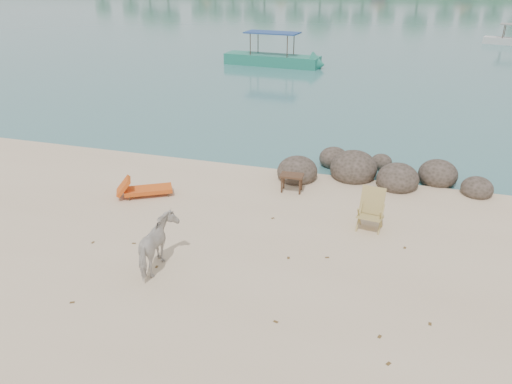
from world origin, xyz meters
TOP-DOWN VIEW (x-y plane):
  - water at (0.00, 90.00)m, footprint 400.00×400.00m
  - boulders at (2.72, 6.10)m, footprint 6.51×3.01m
  - cow at (-1.35, -0.57)m, footprint 0.84×1.49m
  - side_table at (0.52, 4.37)m, footprint 0.70×0.47m
  - lounge_chair at (-3.48, 2.87)m, footprint 1.80×1.40m
  - deck_chair at (2.99, 2.67)m, footprint 0.76×0.82m
  - boat_near at (-5.60, 24.40)m, footprint 7.44×2.26m
  - dead_leaves at (0.76, -0.19)m, footprint 8.04×4.89m

SIDE VIEW (x-z plane):
  - water at x=0.00m, z-range 0.00..0.00m
  - dead_leaves at x=0.76m, z-range 0.00..0.00m
  - boulders at x=2.72m, z-range -0.34..0.79m
  - lounge_chair at x=-3.48m, z-range 0.00..0.52m
  - side_table at x=0.52m, z-range 0.00..0.55m
  - deck_chair at x=2.99m, z-range 0.00..1.05m
  - cow at x=-1.35m, z-range 0.00..1.19m
  - boat_near at x=-5.60m, z-range 0.00..3.55m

